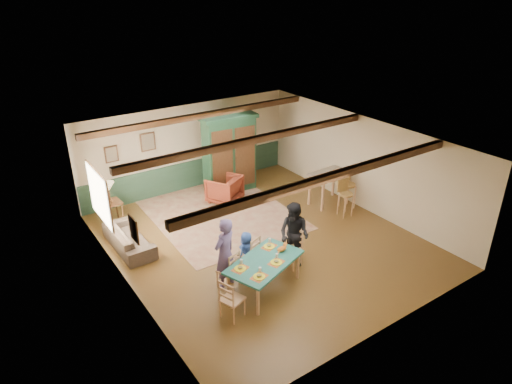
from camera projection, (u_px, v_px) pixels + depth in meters
floor at (262, 240)px, 11.77m from camera, size 8.00×8.00×0.00m
wall_back at (188, 148)px, 14.17m from camera, size 7.00×0.02×2.70m
wall_left at (124, 234)px, 9.40m from camera, size 0.02×8.00×2.70m
wall_right at (363, 163)px, 12.98m from camera, size 0.02×8.00×2.70m
ceiling at (263, 141)px, 10.61m from camera, size 7.00×8.00×0.02m
wainscot_back at (191, 174)px, 14.54m from camera, size 6.95×0.03×0.90m
ceiling_beam_front at (330, 177)px, 8.94m from camera, size 6.95×0.16×0.16m
ceiling_beam_mid at (253, 140)px, 10.95m from camera, size 6.95×0.16×0.16m
ceiling_beam_back at (202, 115)px, 12.89m from camera, size 6.95×0.16×0.16m
window_left at (99, 196)px, 10.60m from camera, size 0.06×1.60×1.30m
picture_left_wall at (134, 229)px, 8.80m from camera, size 0.04×0.42×0.52m
picture_back_a at (148, 142)px, 13.29m from camera, size 0.45×0.04×0.55m
picture_back_b at (111, 154)px, 12.80m from camera, size 0.38×0.04×0.48m
dining_table at (264, 275)px, 9.79m from camera, size 1.94×1.48×0.72m
dining_chair_far_left at (228, 269)px, 9.84m from camera, size 0.52×0.53×0.91m
dining_chair_far_right at (249, 253)px, 10.40m from camera, size 0.52×0.53×0.91m
dining_chair_end_left at (232, 298)px, 8.95m from camera, size 0.53×0.52×0.91m
dining_chair_end_right at (291, 249)px, 10.56m from camera, size 0.53×0.52×0.91m
person_man at (225, 253)px, 9.72m from camera, size 0.70×0.57×1.65m
person_woman at (294, 235)px, 10.48m from camera, size 0.82×0.92×1.58m
person_child at (246, 251)px, 10.43m from camera, size 0.55×0.45×0.96m
cat at (282, 248)px, 9.94m from camera, size 0.37×0.24×0.17m
place_setting_near_left at (259, 275)px, 9.10m from camera, size 0.46×0.40×0.11m
place_setting_near_center at (276, 261)px, 9.56m from camera, size 0.46×0.40×0.11m
place_setting_far_left at (240, 267)px, 9.36m from camera, size 0.46×0.40×0.11m
place_setting_far_right at (269, 245)px, 10.13m from camera, size 0.46×0.40×0.11m
area_rug at (221, 214)px, 13.06m from camera, size 3.78×4.44×0.01m
armoire at (229, 154)px, 14.04m from camera, size 1.78×0.84×2.44m
armchair at (224, 189)px, 13.64m from camera, size 1.20×1.21×0.82m
sofa at (129, 238)px, 11.34m from camera, size 0.77×1.89×0.55m
end_table at (112, 212)px, 12.49m from camera, size 0.54×0.54×0.63m
table_lamp at (109, 192)px, 12.23m from camera, size 0.32×0.32×0.58m
counter_table at (328, 188)px, 13.51m from camera, size 1.23×0.77×0.98m
bar_stool_left at (346, 198)px, 12.78m from camera, size 0.42×0.45×1.07m
bar_stool_right at (348, 189)px, 13.21m from camera, size 0.47×0.50×1.18m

